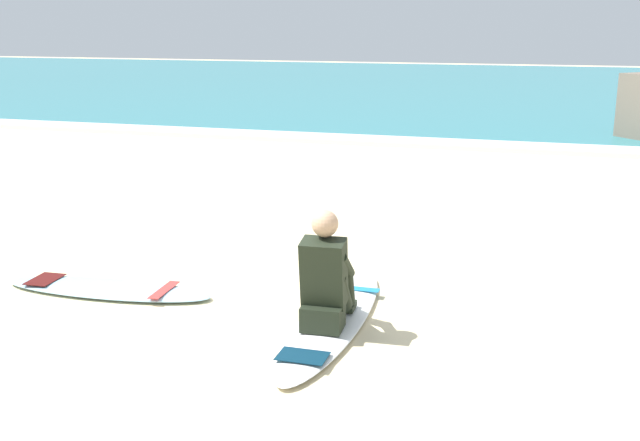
{
  "coord_description": "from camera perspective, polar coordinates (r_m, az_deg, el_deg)",
  "views": [
    {
      "loc": [
        2.58,
        -5.93,
        2.43
      ],
      "look_at": [
        0.47,
        0.93,
        0.55
      ],
      "focal_mm": 42.97,
      "sensor_mm": 36.0,
      "label": 1
    }
  ],
  "objects": [
    {
      "name": "sea",
      "position": [
        29.02,
        12.04,
        9.66
      ],
      "size": [
        80.0,
        28.0,
        0.1
      ],
      "primitive_type": "cube",
      "color": "teal",
      "rests_on": "ground"
    },
    {
      "name": "surfboard_main",
      "position": [
        6.36,
        0.93,
        -7.45
      ],
      "size": [
        0.54,
        2.53,
        0.08
      ],
      "color": "white",
      "rests_on": "ground"
    },
    {
      "name": "surfer_seated",
      "position": [
        6.07,
        0.46,
        -4.5
      ],
      "size": [
        0.4,
        0.72,
        0.95
      ],
      "color": "black",
      "rests_on": "surfboard_main"
    },
    {
      "name": "ground_plane",
      "position": [
        6.91,
        -6.07,
        -6.0
      ],
      "size": [
        80.0,
        80.0,
        0.0
      ],
      "primitive_type": "plane",
      "color": "beige"
    },
    {
      "name": "surfboard_spare_near",
      "position": [
        7.35,
        -15.57,
        -4.9
      ],
      "size": [
        2.05,
        0.63,
        0.08
      ],
      "color": "#9ED1E5",
      "rests_on": "ground"
    },
    {
      "name": "breaking_foam",
      "position": [
        15.51,
        7.3,
        5.75
      ],
      "size": [
        80.0,
        0.9,
        0.11
      ],
      "primitive_type": "cube",
      "color": "white",
      "rests_on": "ground"
    }
  ]
}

